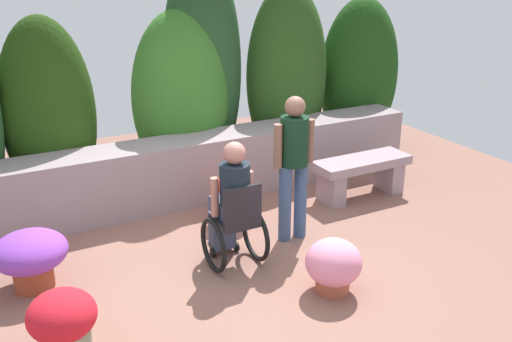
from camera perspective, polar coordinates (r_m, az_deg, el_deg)
ground_plane at (r=5.99m, az=-1.47°, el=-9.33°), size 10.06×10.06×0.00m
stone_retaining_wall at (r=7.33m, az=-7.95°, el=-0.11°), size 6.86×0.59×0.83m
hedge_backdrop at (r=7.79m, az=-7.96°, el=7.99°), size 8.06×1.02×3.10m
stone_bench at (r=7.60m, az=10.41°, el=-0.09°), size 1.30×0.45×0.53m
person_in_wheelchair at (r=5.76m, az=-2.31°, el=-3.70°), size 0.53×0.66×1.33m
person_standing_companion at (r=6.17m, az=3.76°, el=1.18°), size 0.49×0.30×1.63m
flower_pot_purple_near at (r=4.87m, az=-18.58°, el=-14.05°), size 0.54×0.54×0.58m
flower_pot_terracotta_by_wall at (r=5.86m, az=-21.43°, el=-7.81°), size 0.70×0.70×0.57m
flower_pot_red_accent at (r=5.50m, az=7.68°, el=-9.23°), size 0.53×0.53×0.53m
flower_pot_small_foreground at (r=6.77m, az=-2.42°, el=-2.73°), size 0.51×0.51×0.60m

